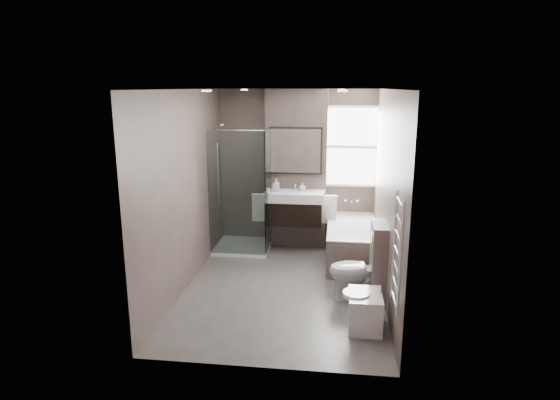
% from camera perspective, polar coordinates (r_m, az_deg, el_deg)
% --- Properties ---
extents(room, '(2.70, 3.90, 2.70)m').
position_cam_1_polar(room, '(6.03, 0.52, 0.89)').
color(room, '#56524F').
rests_on(room, ground).
extents(vanity_pier, '(1.00, 0.25, 2.60)m').
position_cam_1_polar(vanity_pier, '(7.76, 2.01, 3.76)').
color(vanity_pier, brown).
rests_on(vanity_pier, ground).
extents(vanity, '(0.95, 0.47, 0.66)m').
position_cam_1_polar(vanity, '(7.54, 1.74, -0.88)').
color(vanity, black).
rests_on(vanity, vanity_pier).
extents(mirror_cabinet, '(0.86, 0.08, 0.76)m').
position_cam_1_polar(mirror_cabinet, '(7.55, 1.92, 6.02)').
color(mirror_cabinet, black).
rests_on(mirror_cabinet, vanity_pier).
extents(towel_left, '(0.24, 0.06, 0.44)m').
position_cam_1_polar(towel_left, '(7.59, -2.49, -0.94)').
color(towel_left, silver).
rests_on(towel_left, vanity_pier).
extents(towel_right, '(0.24, 0.06, 0.44)m').
position_cam_1_polar(towel_right, '(7.49, 5.99, -1.20)').
color(towel_right, silver).
rests_on(towel_right, vanity_pier).
extents(shower_enclosure, '(0.90, 0.90, 2.00)m').
position_cam_1_polar(shower_enclosure, '(7.63, -3.96, -2.66)').
color(shower_enclosure, white).
rests_on(shower_enclosure, ground).
extents(bathtub, '(0.75, 1.60, 0.57)m').
position_cam_1_polar(bathtub, '(7.32, 8.73, -4.95)').
color(bathtub, brown).
rests_on(bathtub, ground).
extents(window, '(0.98, 0.06, 1.33)m').
position_cam_1_polar(window, '(7.78, 8.76, 6.43)').
color(window, white).
rests_on(window, room).
extents(toilet, '(0.78, 0.51, 0.74)m').
position_cam_1_polar(toilet, '(6.05, 9.51, -8.47)').
color(toilet, white).
rests_on(toilet, ground).
extents(cistern_box, '(0.19, 0.55, 1.00)m').
position_cam_1_polar(cistern_box, '(6.01, 11.87, -7.42)').
color(cistern_box, brown).
rests_on(cistern_box, ground).
extents(bidet, '(0.43, 0.50, 0.52)m').
position_cam_1_polar(bidet, '(5.42, 10.25, -13.05)').
color(bidet, white).
rests_on(bidet, ground).
extents(towel_radiator, '(0.03, 0.49, 1.10)m').
position_cam_1_polar(towel_radiator, '(4.54, 14.12, -6.21)').
color(towel_radiator, silver).
rests_on(towel_radiator, room).
extents(soap_bottle_a, '(0.09, 0.10, 0.21)m').
position_cam_1_polar(soap_bottle_a, '(7.46, -0.49, 1.84)').
color(soap_bottle_a, white).
rests_on(soap_bottle_a, vanity).
extents(soap_bottle_b, '(0.10, 0.10, 0.13)m').
position_cam_1_polar(soap_bottle_b, '(7.54, 2.73, 1.65)').
color(soap_bottle_b, white).
rests_on(soap_bottle_b, vanity).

